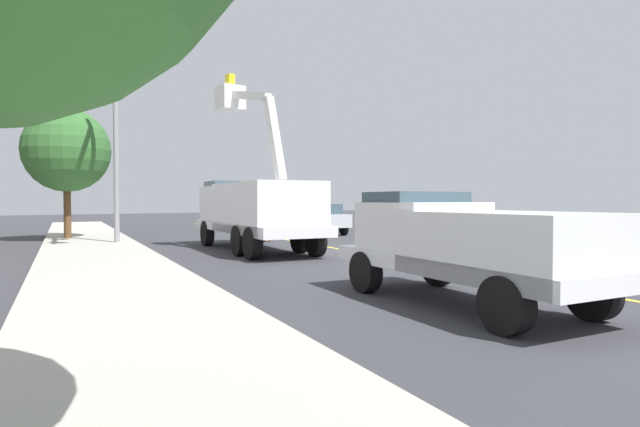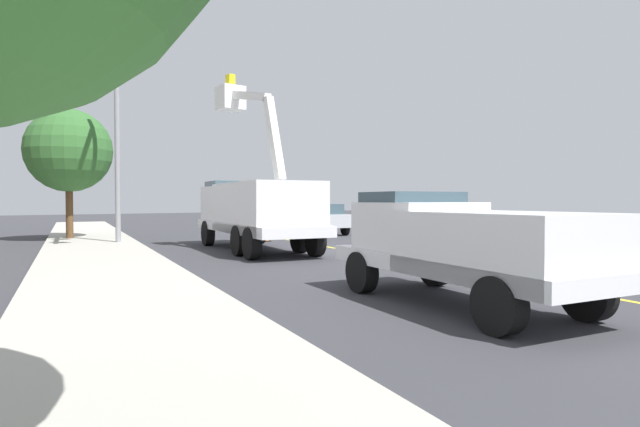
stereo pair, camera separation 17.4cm
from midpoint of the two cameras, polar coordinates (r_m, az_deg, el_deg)
ground at (r=18.92m, az=3.81°, el=-4.25°), size 120.00×120.00×0.00m
sidewalk_far_side at (r=16.41m, az=-22.98°, el=-5.04°), size 59.76×13.55×0.12m
lane_centre_stripe at (r=18.92m, az=3.81°, el=-4.24°), size 49.33×8.49×0.01m
utility_bucket_truck at (r=19.37m, az=-7.14°, el=0.63°), size 8.50×3.83×6.70m
service_pickup_truck at (r=9.49m, az=16.09°, el=-3.23°), size 5.87×3.00×2.06m
passing_minivan at (r=28.65m, az=-0.12°, el=-0.35°), size 5.05×2.67×1.69m
traffic_cone_mid_front at (r=14.99m, az=6.37°, el=-4.29°), size 0.40×0.40×0.78m
traffic_cone_mid_rear at (r=23.51m, az=-5.93°, el=-2.29°), size 0.40×0.40×0.71m
traffic_signal_mast at (r=22.19m, az=-21.31°, el=11.94°), size 5.18×1.08×8.82m
street_tree_right at (r=26.50m, az=-26.21°, el=6.34°), size 3.87×3.87×6.15m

